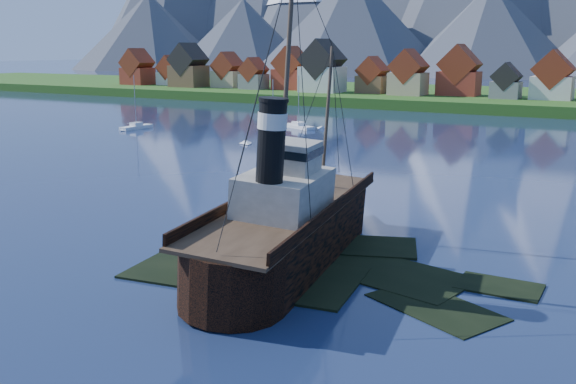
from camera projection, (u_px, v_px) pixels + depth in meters
The scene contains 9 objects.
ground at pixel (290, 273), 50.61m from camera, with size 1400.00×1400.00×0.00m, color #1A274A.
shoal at pixel (323, 273), 51.66m from camera, with size 31.71×21.24×1.14m.
shore_bank at pixel (565, 106), 194.75m from camera, with size 600.00×80.00×3.20m, color #1C4B15.
seawall at pixel (546, 118), 162.53m from camera, with size 600.00×2.50×2.00m, color #3F3D38.
town at pixel (442, 76), 193.62m from camera, with size 250.96×16.69×17.30m.
tugboat_wreck at pixel (297, 221), 53.83m from camera, with size 7.43×32.03×25.38m.
sailboat_a at pixel (273, 142), 118.68m from camera, with size 8.68×9.09×12.28m.
sailboat_b at pixel (136, 128), 139.74m from camera, with size 2.35×8.39×12.08m.
sailboat_c at pixel (299, 127), 140.86m from camera, with size 9.29×6.21×11.91m.
Camera 1 is at (23.52, -41.78, 17.44)m, focal length 40.00 mm.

